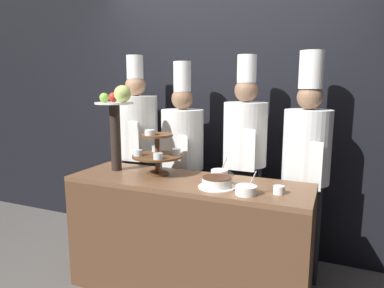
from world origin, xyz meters
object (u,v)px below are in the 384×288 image
Objects in this scene: tiered_stand at (157,152)px; serving_bowl_near at (246,190)px; fruit_pedestal at (117,116)px; chef_center_right at (244,155)px; serving_bowl_far at (219,173)px; cup_white at (279,190)px; cake_round at (217,183)px; chef_left at (137,146)px; chef_center_left at (182,156)px; chef_right at (306,162)px.

tiered_stand reaches higher than serving_bowl_near.
chef_center_right reaches higher than fruit_pedestal.
tiered_stand is at bearing -164.97° from serving_bowl_far.
fruit_pedestal is 1.36m from cup_white.
serving_bowl_far is (-0.48, 0.24, 0.00)m from cup_white.
cake_round is at bearing 162.08° from serving_bowl_near.
cake_round is 0.14× the size of chef_left.
tiered_stand is at bearing -88.64° from chef_center_left.
serving_bowl_near is at bearing -29.43° from chef_left.
cup_white is 0.72m from chef_center_right.
serving_bowl_near is 1.43m from chef_left.
chef_center_right is at bearing 41.36° from tiered_stand.
fruit_pedestal is 0.38× the size of chef_center_left.
chef_left is 1.01× the size of chef_right.
cake_round is at bearing -31.64° from chef_left.
chef_center_left is at bearing -180.00° from chef_right.
cake_round is 3.56× the size of cup_white.
chef_center_left is at bearing 137.51° from serving_bowl_near.
cake_round is 1.59× the size of serving_bowl_near.
serving_bowl_far is 0.09× the size of chef_center_right.
chef_left is at bearing 158.88° from serving_bowl_far.
chef_center_right reaches higher than chef_center_left.
cake_round is 0.27m from serving_bowl_far.
chef_left is 1.54m from chef_right.
serving_bowl_near is at bearing -48.96° from serving_bowl_far.
cup_white is at bearing -32.40° from chef_center_left.
chef_center_left is at bearing -179.99° from chef_center_right.
chef_left is (-1.43, 0.60, 0.08)m from cup_white.
cake_round is at bearing -8.50° from fruit_pedestal.
tiered_stand is 0.22× the size of chef_center_left.
chef_center_left is 0.97× the size of chef_right.
chef_center_right is (-0.19, 0.70, 0.07)m from serving_bowl_near.
chef_left reaches higher than chef_right.
chef_center_right is (0.56, 0.49, -0.07)m from tiered_stand.
chef_right is at bearing 25.12° from tiered_stand.
serving_bowl_far is at bearing -37.73° from chef_center_left.
chef_left is at bearing 105.15° from fruit_pedestal.
serving_bowl_far is 0.69m from chef_right.
fruit_pedestal is 2.69× the size of cake_round.
cup_white is (0.94, -0.11, -0.15)m from tiered_stand.
chef_right is at bearing 67.10° from serving_bowl_near.
chef_left is at bearing -180.00° from chef_right.
fruit_pedestal is at bearing -171.00° from serving_bowl_far.
serving_bowl_near is 1.04m from chef_center_left.
cake_round is (0.89, -0.13, -0.41)m from fruit_pedestal.
chef_right reaches higher than tiered_stand.
chef_center_left reaches higher than cup_white.
chef_right is at bearing -0.01° from chef_center_right.
chef_right reaches higher than serving_bowl_far.
serving_bowl_far is (0.82, 0.13, -0.42)m from fruit_pedestal.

